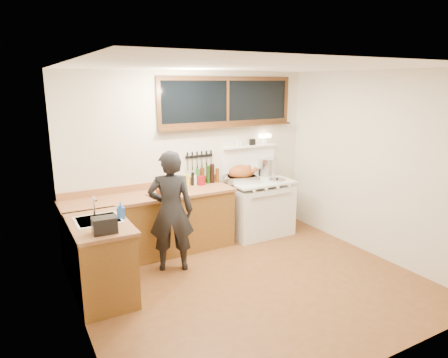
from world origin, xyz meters
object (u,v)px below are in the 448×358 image
vintage_stove (258,206)px  roast_turkey (241,175)px  man (171,211)px  cutting_board (164,191)px

vintage_stove → roast_turkey: 0.62m
roast_turkey → man: bearing=-157.3°
vintage_stove → man: bearing=-162.7°
vintage_stove → cutting_board: 1.72m
vintage_stove → roast_turkey: vintage_stove is taller
vintage_stove → cutting_board: (-1.65, -0.09, 0.49)m
vintage_stove → cutting_board: size_ratio=3.66×
vintage_stove → cutting_board: bearing=-176.9°
cutting_board → roast_turkey: roast_turkey is taller
man → roast_turkey: (1.43, 0.60, 0.20)m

